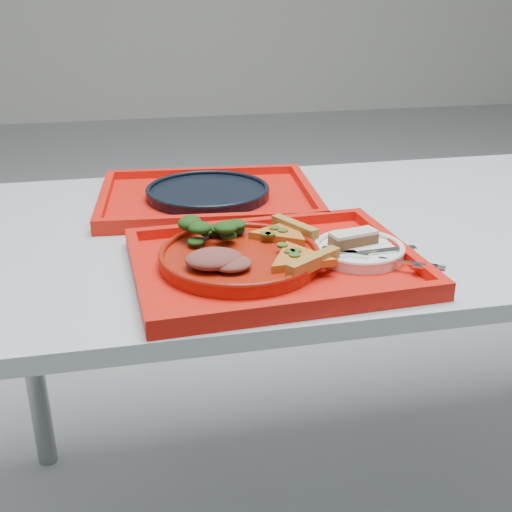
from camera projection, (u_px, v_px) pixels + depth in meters
name	position (u px, v px, depth m)	size (l,w,h in m)	color
ground	(342.00, 505.00, 1.58)	(10.00, 10.00, 0.00)	gray
table	(360.00, 252.00, 1.31)	(1.60, 0.80, 0.75)	#A7B0BC
tray_main	(274.00, 267.00, 1.04)	(0.45, 0.35, 0.01)	red
tray_far	(208.00, 200.00, 1.37)	(0.45, 0.35, 0.01)	red
dinner_plate	(240.00, 259.00, 1.04)	(0.26, 0.26, 0.02)	maroon
side_plate	(359.00, 252.00, 1.07)	(0.15, 0.15, 0.01)	white
navy_plate	(208.00, 193.00, 1.36)	(0.26, 0.26, 0.02)	black
pizza_slice_a	(298.00, 256.00, 1.00)	(0.12, 0.11, 0.02)	orange
pizza_slice_b	(282.00, 231.00, 1.10)	(0.12, 0.10, 0.02)	orange
salad_heap	(213.00, 226.00, 1.08)	(0.10, 0.08, 0.05)	black
meat_portion	(214.00, 259.00, 0.98)	(0.09, 0.07, 0.03)	brown
dessert_bar	(353.00, 238.00, 1.08)	(0.09, 0.05, 0.02)	#53301B
knife	(364.00, 252.00, 1.04)	(0.18, 0.02, 0.01)	silver
fork	(378.00, 257.00, 1.02)	(0.18, 0.02, 0.01)	silver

